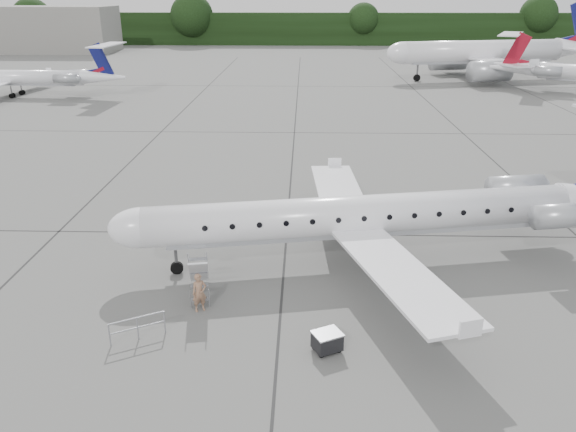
# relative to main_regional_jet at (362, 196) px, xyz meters

# --- Properties ---
(ground) EXTENTS (320.00, 320.00, 0.00)m
(ground) POSITION_rel_main_regional_jet_xyz_m (2.88, -2.71, -3.57)
(ground) COLOR slate
(ground) RESTS_ON ground
(treeline) EXTENTS (260.00, 4.00, 8.00)m
(treeline) POSITION_rel_main_regional_jet_xyz_m (2.88, 127.29, 0.43)
(treeline) COLOR black
(treeline) RESTS_ON ground
(terminal_building) EXTENTS (40.00, 14.00, 10.00)m
(terminal_building) POSITION_rel_main_regional_jet_xyz_m (-67.12, 107.29, 1.43)
(terminal_building) COLOR gray
(terminal_building) RESTS_ON ground
(main_regional_jet) EXTENTS (31.06, 24.83, 7.14)m
(main_regional_jet) POSITION_rel_main_regional_jet_xyz_m (0.00, 0.00, 0.00)
(main_regional_jet) COLOR white
(main_regional_jet) RESTS_ON ground
(airstair) EXTENTS (1.29, 2.62, 2.24)m
(airstair) POSITION_rel_main_regional_jet_xyz_m (-7.70, -3.77, -2.45)
(airstair) COLOR white
(airstair) RESTS_ON ground
(passenger) EXTENTS (0.77, 0.66, 1.78)m
(passenger) POSITION_rel_main_regional_jet_xyz_m (-7.45, -5.15, -2.68)
(passenger) COLOR #976C52
(passenger) RESTS_ON ground
(safety_railing) EXTENTS (1.98, 1.11, 1.00)m
(safety_railing) POSITION_rel_main_regional_jet_xyz_m (-9.56, -7.43, -3.07)
(safety_railing) COLOR #97999F
(safety_railing) RESTS_ON ground
(baggage_cart) EXTENTS (1.29, 1.21, 0.89)m
(baggage_cart) POSITION_rel_main_regional_jet_xyz_m (-1.97, -8.01, -3.13)
(baggage_cart) COLOR black
(baggage_cart) RESTS_ON ground
(bg_narrowbody) EXTENTS (37.96, 30.91, 12.01)m
(bg_narrowbody) POSITION_rel_main_regional_jet_xyz_m (24.89, 65.81, 2.43)
(bg_narrowbody) COLOR white
(bg_narrowbody) RESTS_ON ground
(bg_regional_left) EXTENTS (27.21, 20.19, 6.91)m
(bg_regional_left) POSITION_rel_main_regional_jet_xyz_m (-42.44, 48.35, -0.12)
(bg_regional_left) COLOR white
(bg_regional_left) RESTS_ON ground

